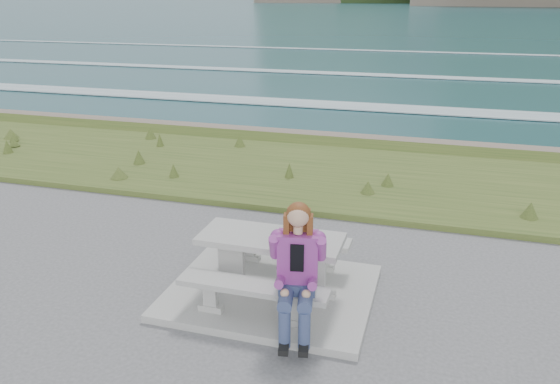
{
  "coord_description": "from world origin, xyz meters",
  "views": [
    {
      "loc": [
        1.89,
        -5.94,
        3.7
      ],
      "look_at": [
        -0.24,
        1.2,
        0.99
      ],
      "focal_mm": 35.0,
      "sensor_mm": 36.0,
      "label": 1
    }
  ],
  "objects_px": {
    "bench_seaward": "(286,242)",
    "seated_woman": "(297,289)",
    "picnic_table": "(271,248)",
    "bench_landward": "(253,291)"
  },
  "relations": [
    {
      "from": "bench_seaward",
      "to": "seated_woman",
      "type": "bearing_deg",
      "value": -70.03
    },
    {
      "from": "picnic_table",
      "to": "seated_woman",
      "type": "distance_m",
      "value": 1.01
    },
    {
      "from": "picnic_table",
      "to": "bench_landward",
      "type": "height_order",
      "value": "picnic_table"
    },
    {
      "from": "bench_seaward",
      "to": "seated_woman",
      "type": "relative_size",
      "value": 1.19
    },
    {
      "from": "bench_landward",
      "to": "seated_woman",
      "type": "distance_m",
      "value": 0.61
    },
    {
      "from": "seated_woman",
      "to": "bench_landward",
      "type": "bearing_deg",
      "value": 154.96
    },
    {
      "from": "picnic_table",
      "to": "bench_landward",
      "type": "relative_size",
      "value": 1.0
    },
    {
      "from": "bench_landward",
      "to": "bench_seaward",
      "type": "xyz_separation_m",
      "value": [
        0.0,
        1.4,
        0.0
      ]
    },
    {
      "from": "picnic_table",
      "to": "bench_seaward",
      "type": "height_order",
      "value": "picnic_table"
    },
    {
      "from": "bench_landward",
      "to": "seated_woman",
      "type": "xyz_separation_m",
      "value": [
        0.56,
        -0.14,
        0.2
      ]
    }
  ]
}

